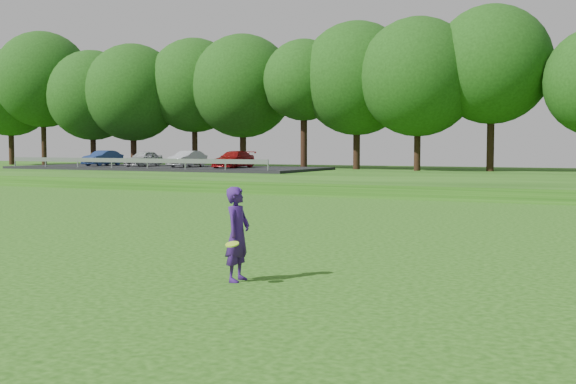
% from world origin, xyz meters
% --- Properties ---
extents(ground, '(140.00, 140.00, 0.00)m').
position_xyz_m(ground, '(0.00, 0.00, 0.00)').
color(ground, '#18420C').
rests_on(ground, ground).
extents(berm, '(130.00, 30.00, 0.60)m').
position_xyz_m(berm, '(0.00, 34.00, 0.30)').
color(berm, '#18420C').
rests_on(berm, ground).
extents(walking_path, '(130.00, 1.60, 0.04)m').
position_xyz_m(walking_path, '(0.00, 20.00, 0.02)').
color(walking_path, gray).
rests_on(walking_path, ground).
extents(treeline, '(104.00, 7.00, 15.00)m').
position_xyz_m(treeline, '(0.00, 38.00, 8.10)').
color(treeline, '#163B0D').
rests_on(treeline, berm).
extents(parking_lot, '(24.00, 9.00, 1.38)m').
position_xyz_m(parking_lot, '(-23.77, 32.78, 0.98)').
color(parking_lot, black).
rests_on(parking_lot, berm).
extents(woman, '(0.46, 0.83, 1.65)m').
position_xyz_m(woman, '(2.07, -0.78, 0.82)').
color(woman, '#371767').
rests_on(woman, ground).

